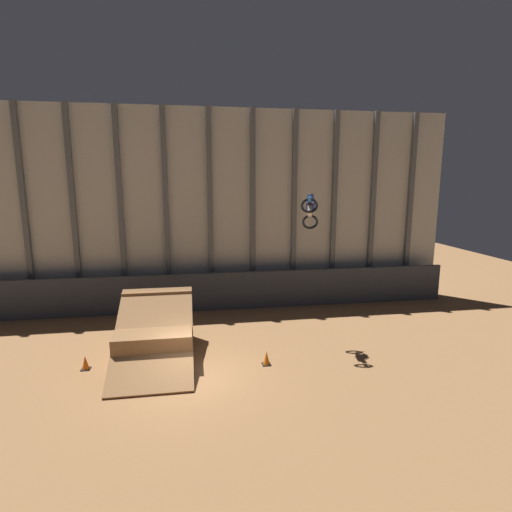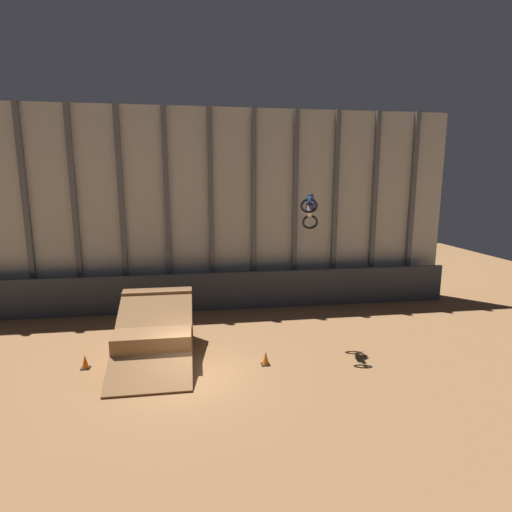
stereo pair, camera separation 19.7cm
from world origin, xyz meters
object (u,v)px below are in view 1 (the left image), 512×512
object	(u,v)px
traffic_cone_arena_edge	(266,358)
traffic_cone_near_ramp	(85,363)
dirt_ramp	(156,334)
rider_bike_solo	(310,209)

from	to	relation	value
traffic_cone_arena_edge	traffic_cone_near_ramp	bearing A→B (deg)	174.03
dirt_ramp	traffic_cone_arena_edge	bearing A→B (deg)	-22.24
rider_bike_solo	traffic_cone_near_ramp	distance (m)	11.32
dirt_ramp	traffic_cone_arena_edge	distance (m)	4.96
rider_bike_solo	traffic_cone_near_ramp	size ratio (longest dim) A/B	3.11
dirt_ramp	rider_bike_solo	size ratio (longest dim) A/B	3.01
dirt_ramp	traffic_cone_near_ramp	bearing A→B (deg)	-157.91
dirt_ramp	traffic_cone_arena_edge	xyz separation A→B (m)	(4.56, -1.86, -0.60)
dirt_ramp	rider_bike_solo	bearing A→B (deg)	0.29
dirt_ramp	traffic_cone_arena_edge	world-z (taller)	dirt_ramp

